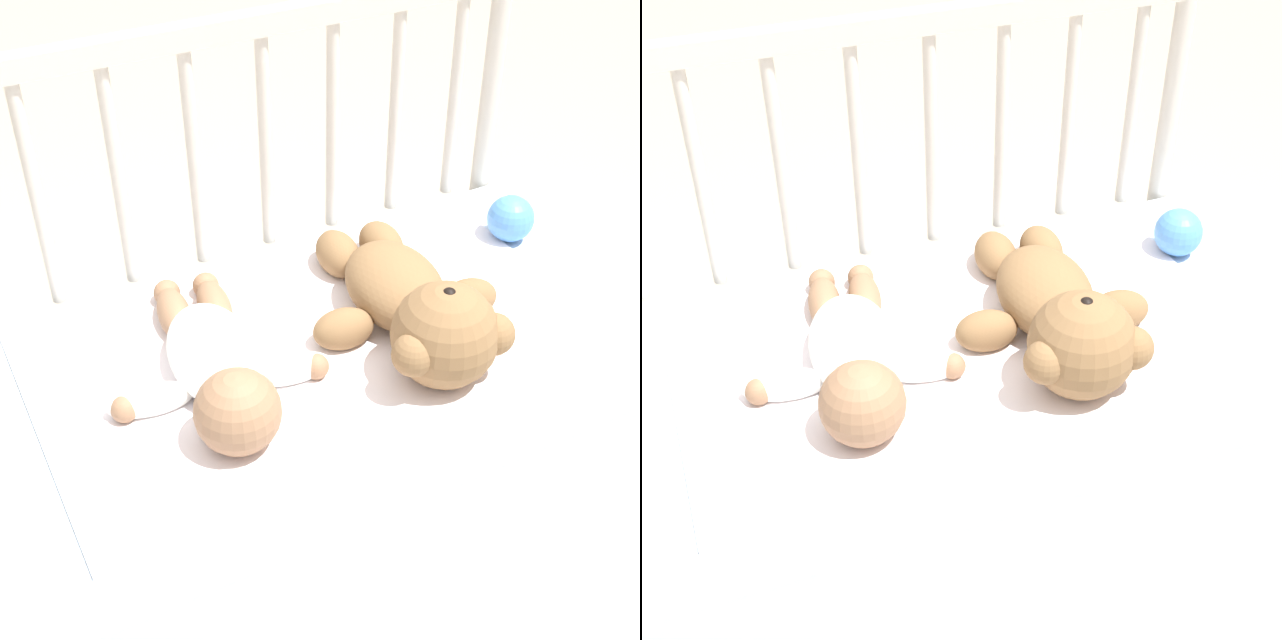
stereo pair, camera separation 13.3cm
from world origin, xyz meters
TOP-DOWN VIEW (x-y plane):
  - ground_plane at (0.00, 0.00)m, footprint 12.00×12.00m
  - crib_mattress at (0.00, 0.00)m, footprint 1.09×0.61m
  - crib_rail at (0.00, 0.33)m, footprint 1.09×0.04m
  - blanket at (-0.00, 0.03)m, footprint 0.86×0.52m
  - teddy_bear at (0.14, -0.03)m, footprint 0.32×0.45m
  - baby at (-0.17, 0.01)m, footprint 0.33×0.42m
  - toy_ball at (0.45, 0.13)m, footprint 0.08×0.08m

SIDE VIEW (x-z plane):
  - ground_plane at x=0.00m, z-range 0.00..0.00m
  - crib_mattress at x=0.00m, z-range 0.00..0.51m
  - blanket at x=0.00m, z-range 0.51..0.51m
  - baby at x=-0.17m, z-range 0.49..0.61m
  - toy_ball at x=0.45m, z-range 0.51..0.59m
  - teddy_bear at x=0.14m, z-range 0.49..0.65m
  - crib_rail at x=0.00m, z-range 0.17..1.10m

